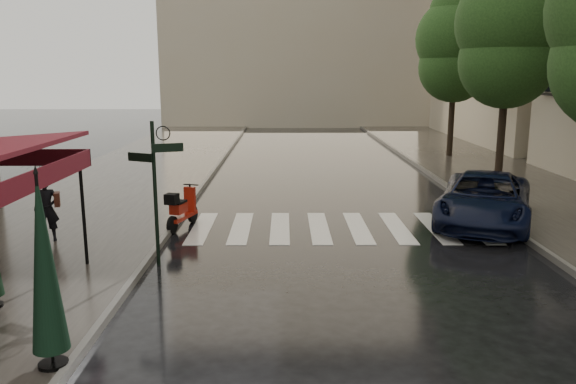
{
  "coord_description": "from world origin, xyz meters",
  "views": [
    {
      "loc": [
        1.52,
        -8.56,
        4.02
      ],
      "look_at": [
        1.6,
        4.0,
        1.4
      ],
      "focal_mm": 35.0,
      "sensor_mm": 36.0,
      "label": 1
    }
  ],
  "objects_px": {
    "pedestrian_with_umbrella": "(44,175)",
    "scooter": "(182,210)",
    "parked_car": "(484,199)",
    "parasol_front": "(44,263)"
  },
  "relations": [
    {
      "from": "scooter",
      "to": "parked_car",
      "type": "distance_m",
      "value": 8.24
    },
    {
      "from": "pedestrian_with_umbrella",
      "to": "parked_car",
      "type": "distance_m",
      "value": 11.36
    },
    {
      "from": "scooter",
      "to": "pedestrian_with_umbrella",
      "type": "bearing_deg",
      "value": -135.61
    },
    {
      "from": "pedestrian_with_umbrella",
      "to": "parked_car",
      "type": "bearing_deg",
      "value": -8.98
    },
    {
      "from": "scooter",
      "to": "parasol_front",
      "type": "distance_m",
      "value": 7.56
    },
    {
      "from": "pedestrian_with_umbrella",
      "to": "scooter",
      "type": "xyz_separation_m",
      "value": [
        2.92,
        1.53,
        -1.21
      ]
    },
    {
      "from": "parked_car",
      "to": "parasol_front",
      "type": "relative_size",
      "value": 1.84
    },
    {
      "from": "pedestrian_with_umbrella",
      "to": "scooter",
      "type": "bearing_deg",
      "value": 8.78
    },
    {
      "from": "parked_car",
      "to": "parasol_front",
      "type": "bearing_deg",
      "value": -115.11
    },
    {
      "from": "pedestrian_with_umbrella",
      "to": "scooter",
      "type": "distance_m",
      "value": 3.51
    }
  ]
}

